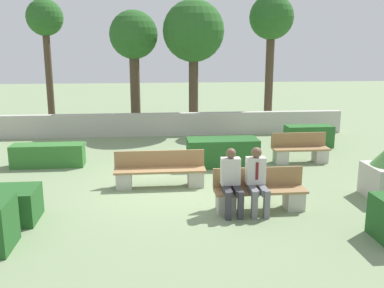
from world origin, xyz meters
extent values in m
plane|color=gray|center=(0.00, 0.00, 0.00)|extent=(60.00, 60.00, 0.00)
cube|color=#B7B2A8|center=(0.00, 5.99, 0.42)|extent=(13.54, 0.30, 0.84)
cube|color=#937047|center=(1.67, -1.70, 0.40)|extent=(1.87, 0.44, 0.05)
cube|color=#937047|center=(1.67, -1.46, 0.63)|extent=(1.87, 0.04, 0.40)
cube|color=#B7B2A8|center=(0.97, -1.70, 0.19)|extent=(0.36, 0.40, 0.38)
cube|color=#B7B2A8|center=(2.38, -1.70, 0.19)|extent=(0.36, 0.40, 0.38)
cube|color=#937047|center=(3.74, 1.74, 0.40)|extent=(1.62, 0.44, 0.05)
cube|color=#937047|center=(3.74, 1.99, 0.63)|extent=(1.62, 0.05, 0.40)
cube|color=#B7B2A8|center=(3.17, 1.74, 0.19)|extent=(0.36, 0.40, 0.38)
cube|color=#B7B2A8|center=(4.32, 1.74, 0.19)|extent=(0.36, 0.40, 0.38)
cube|color=#937047|center=(-0.31, -0.04, 0.40)|extent=(2.15, 0.44, 0.05)
cube|color=#937047|center=(-0.31, 0.20, 0.63)|extent=(2.15, 0.04, 0.40)
cube|color=#B7B2A8|center=(-1.15, -0.04, 0.19)|extent=(0.36, 0.40, 0.38)
cube|color=#B7B2A8|center=(0.53, -0.04, 0.19)|extent=(0.36, 0.40, 0.38)
cube|color=slate|center=(1.46, -1.91, 0.49)|extent=(0.14, 0.46, 0.13)
cube|color=slate|center=(1.66, -1.91, 0.49)|extent=(0.14, 0.46, 0.13)
cube|color=slate|center=(1.44, -2.14, 0.28)|extent=(0.11, 0.11, 0.56)
cube|color=slate|center=(1.68, -2.14, 0.28)|extent=(0.11, 0.11, 0.56)
cube|color=beige|center=(1.56, -1.67, 0.83)|extent=(0.38, 0.22, 0.54)
sphere|color=brown|center=(1.56, -1.69, 1.20)|extent=(0.21, 0.21, 0.21)
cube|color=maroon|center=(1.56, -1.79, 0.85)|extent=(0.06, 0.01, 0.35)
cube|color=#333338|center=(0.95, -1.91, 0.49)|extent=(0.14, 0.46, 0.13)
cube|color=#333338|center=(1.15, -1.91, 0.49)|extent=(0.14, 0.46, 0.13)
cube|color=#333338|center=(0.93, -2.14, 0.28)|extent=(0.11, 0.11, 0.56)
cube|color=#333338|center=(1.17, -2.14, 0.28)|extent=(0.11, 0.11, 0.56)
cube|color=beige|center=(1.05, -1.67, 0.83)|extent=(0.38, 0.22, 0.54)
sphere|color=brown|center=(1.05, -1.69, 1.20)|extent=(0.20, 0.20, 0.20)
cube|color=#235623|center=(1.47, 1.65, 0.38)|extent=(1.95, 0.84, 0.76)
cube|color=#235623|center=(-3.38, -1.79, 0.32)|extent=(1.40, 0.87, 0.63)
cube|color=#33702D|center=(-3.35, 2.07, 0.31)|extent=(1.95, 0.60, 0.62)
cube|color=#286028|center=(4.68, 3.64, 0.36)|extent=(1.53, 0.62, 0.72)
cylinder|color=#473828|center=(-4.38, 7.50, 1.97)|extent=(0.27, 0.27, 3.95)
sphere|color=#285B23|center=(-4.38, 7.50, 4.32)|extent=(1.38, 1.38, 1.38)
cylinder|color=#473828|center=(-1.08, 7.39, 1.59)|extent=(0.39, 0.39, 3.19)
sphere|color=#285B23|center=(-1.08, 7.39, 3.70)|extent=(1.86, 1.86, 1.86)
cylinder|color=#473828|center=(1.20, 6.95, 1.59)|extent=(0.37, 0.37, 3.19)
sphere|color=#285B23|center=(1.20, 6.95, 3.83)|extent=(2.34, 2.34, 2.34)
cylinder|color=#473828|center=(4.26, 7.12, 1.95)|extent=(0.32, 0.32, 3.89)
sphere|color=#285B23|center=(4.26, 7.12, 4.36)|extent=(1.72, 1.72, 1.72)
camera|label=1|loc=(-0.51, -9.72, 3.24)|focal=40.00mm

